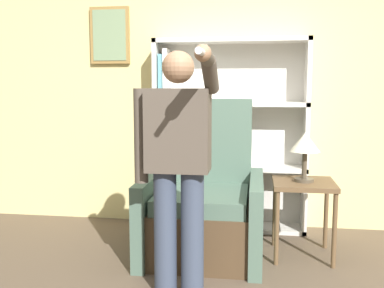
% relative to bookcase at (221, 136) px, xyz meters
% --- Properties ---
extents(wall_back, '(8.00, 0.11, 2.80)m').
position_rel_bookcase_xyz_m(wall_back, '(0.27, 0.15, 0.51)').
color(wall_back, '#DBCC84').
rests_on(wall_back, ground_plane).
extents(bookcase, '(1.44, 0.28, 1.81)m').
position_rel_bookcase_xyz_m(bookcase, '(0.00, 0.00, 0.00)').
color(bookcase, silver).
rests_on(bookcase, ground_plane).
extents(armchair, '(0.95, 0.93, 1.26)m').
position_rel_bookcase_xyz_m(armchair, '(-0.08, -0.68, -0.51)').
color(armchair, '#4C3823').
rests_on(armchair, ground_plane).
extents(person_standing, '(0.55, 0.78, 1.59)m').
position_rel_bookcase_xyz_m(person_standing, '(-0.16, -1.45, 0.01)').
color(person_standing, '#384256').
rests_on(person_standing, ground_plane).
extents(side_table, '(0.48, 0.48, 0.62)m').
position_rel_bookcase_xyz_m(side_table, '(0.72, -0.66, -0.38)').
color(side_table, brown).
rests_on(side_table, ground_plane).
extents(table_lamp, '(0.24, 0.24, 0.39)m').
position_rel_bookcase_xyz_m(table_lamp, '(0.72, -0.66, 0.01)').
color(table_lamp, '#4C4233').
rests_on(table_lamp, side_table).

